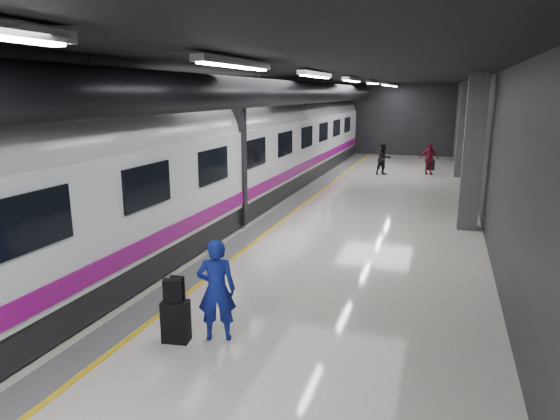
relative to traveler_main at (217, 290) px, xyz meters
The scene contains 9 objects.
ground 6.67m from the traveler_main, 93.82° to the left, with size 40.00×40.00×0.00m, color silver.
platform_hall 8.05m from the traveler_main, 95.49° to the left, with size 10.02×40.02×4.51m.
train 7.66m from the traveler_main, 119.18° to the left, with size 3.05×38.00×4.05m.
traveler_main is the anchor object (origin of this frame).
suitcase_main 0.84m from the traveler_main, 154.06° to the right, with size 0.43×0.27×0.70m, color black.
shoulder_bag 0.69m from the traveler_main, 151.61° to the right, with size 0.29×0.15×0.39m, color black.
traveler_far_a 18.01m from the traveler_main, 88.42° to the left, with size 0.77×0.60×1.58m, color black.
traveler_far_b 19.08m from the traveler_main, 82.13° to the left, with size 0.91×0.38×1.56m, color maroon.
suitcase_far 20.55m from the traveler_main, 82.45° to the left, with size 0.37×0.24×0.54m, color black.
Camera 1 is at (3.77, -13.42, 3.94)m, focal length 32.00 mm.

